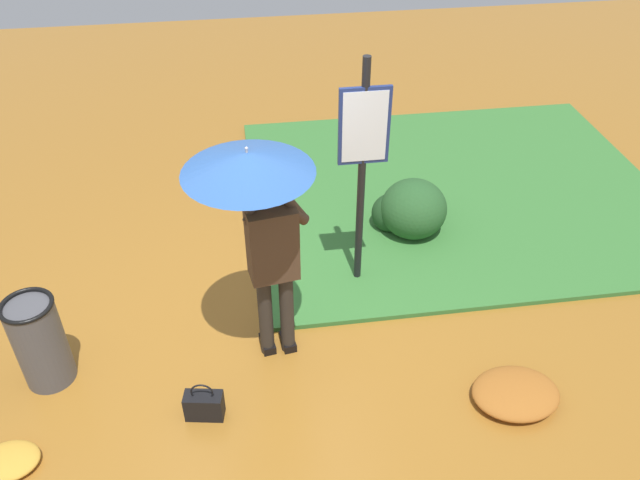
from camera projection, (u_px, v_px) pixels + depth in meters
ground_plane at (251, 361)px, 5.54m from camera, size 18.00×18.00×0.00m
grass_verge at (454, 191)px, 7.63m from camera, size 4.80×4.00×0.05m
person_with_umbrella at (259, 205)px, 4.68m from camera, size 0.96×0.96×2.04m
info_sign_post at (363, 153)px, 5.51m from camera, size 0.44×0.07×2.30m
handbag at (204, 405)px, 5.00m from camera, size 0.32×0.19×0.37m
trash_bin at (40, 342)px, 5.14m from camera, size 0.42×0.42×0.83m
shrub_cluster at (409, 210)px, 6.84m from camera, size 0.78×0.71×0.64m
leaf_pile_near_person at (516, 393)px, 5.16m from camera, size 0.71×0.57×0.16m
leaf_pile_by_bench at (8, 461)px, 4.69m from camera, size 0.45×0.36×0.10m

